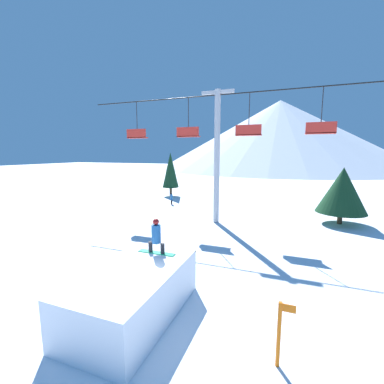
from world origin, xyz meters
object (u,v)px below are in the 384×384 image
object	(u,v)px
pine_tree_near	(342,190)
distant_skier	(171,198)
snow_ramp	(134,293)
snowboarder	(156,236)
trail_marker	(279,333)

from	to	relation	value
pine_tree_near	distant_skier	xyz separation A→B (m)	(-15.22, 2.26, -1.92)
distant_skier	pine_tree_near	bearing A→B (deg)	-8.44
snow_ramp	pine_tree_near	world-z (taller)	pine_tree_near
snowboarder	pine_tree_near	distance (m)	15.91
pine_tree_near	snow_ramp	bearing A→B (deg)	-118.80
snow_ramp	distant_skier	bearing A→B (deg)	111.69
snowboarder	trail_marker	bearing A→B (deg)	-23.84
pine_tree_near	trail_marker	world-z (taller)	pine_tree_near
distant_skier	snow_ramp	bearing A→B (deg)	-68.31
snowboarder	distant_skier	xyz separation A→B (m)	(-6.92, 15.83, -1.59)
snowboarder	pine_tree_near	size ratio (longest dim) A/B	0.34
snowboarder	trail_marker	distance (m)	5.13
snow_ramp	pine_tree_near	xyz separation A→B (m)	(8.31, 15.11, 1.79)
trail_marker	distant_skier	world-z (taller)	trail_marker
snowboarder	distant_skier	world-z (taller)	snowboarder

